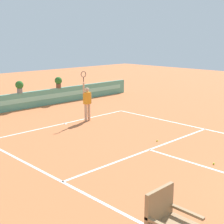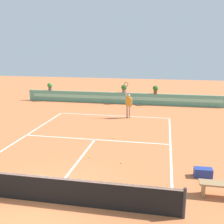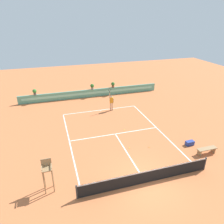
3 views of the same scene
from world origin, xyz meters
TOP-DOWN VIEW (x-y plane):
  - ground_plane at (0.00, 6.00)m, footprint 60.00×60.00m
  - court_lines at (0.00, 6.72)m, footprint 8.32×11.94m
  - net at (0.00, 0.00)m, footprint 8.92×0.10m
  - back_wall_barrier at (0.00, 16.39)m, footprint 18.00×0.21m
  - bench_courtside at (5.79, 1.49)m, footprint 1.60×0.44m
  - gear_bag at (5.33, 2.92)m, footprint 0.71×0.38m
  - tennis_player at (1.18, 11.49)m, footprint 0.62×0.25m
  - tennis_ball_near_baseline at (1.02, 6.82)m, footprint 0.07×0.07m
  - tennis_ball_mid_court at (0.39, 3.91)m, footprint 0.07×0.07m
  - tennis_ball_by_sideline at (1.97, 3.55)m, footprint 0.07×0.07m
  - potted_plant_centre at (0.11, 16.39)m, footprint 0.48×0.48m
  - potted_plant_far_left at (-6.92, 16.39)m, footprint 0.48×0.48m
  - potted_plant_right at (2.89, 16.39)m, footprint 0.48×0.48m

SIDE VIEW (x-z plane):
  - ground_plane at x=0.00m, z-range 0.00..0.00m
  - court_lines at x=0.00m, z-range 0.00..0.01m
  - tennis_ball_near_baseline at x=1.02m, z-range 0.00..0.07m
  - tennis_ball_mid_court at x=0.39m, z-range 0.00..0.07m
  - tennis_ball_by_sideline at x=1.97m, z-range 0.00..0.07m
  - gear_bag at x=5.33m, z-range 0.00..0.36m
  - bench_courtside at x=5.79m, z-range 0.12..0.63m
  - back_wall_barrier at x=0.00m, z-range 0.00..1.00m
  - net at x=0.00m, z-range 0.01..1.01m
  - tennis_player at x=1.18m, z-range -0.24..2.34m
  - potted_plant_centre at x=0.11m, z-range 1.05..1.78m
  - potted_plant_far_left at x=-6.92m, z-range 1.05..1.78m
  - potted_plant_right at x=2.89m, z-range 1.05..1.78m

